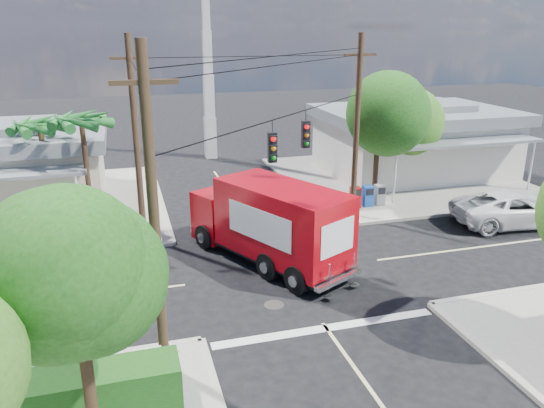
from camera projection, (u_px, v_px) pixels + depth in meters
name	position (u px, v px, depth m)	size (l,w,h in m)	color
ground	(286.00, 272.00, 21.00)	(120.00, 120.00, 0.00)	black
sidewalk_ne	(397.00, 178.00, 33.75)	(14.12, 14.12, 0.14)	gray
sidewalk_nw	(28.00, 209.00, 28.02)	(14.12, 14.12, 0.14)	gray
road_markings	(298.00, 289.00, 19.66)	(32.00, 32.00, 0.01)	beige
building_ne	(414.00, 139.00, 34.45)	(11.80, 10.20, 4.50)	silver
building_nw	(4.00, 164.00, 28.48)	(10.80, 10.20, 4.30)	beige
radio_tower	(208.00, 80.00, 37.55)	(0.80, 0.80, 17.00)	silver
tree_sw_front	(75.00, 277.00, 10.91)	(3.88, 3.78, 6.03)	#422D1C
tree_ne_front	(380.00, 117.00, 27.54)	(4.21, 4.14, 6.66)	#422D1C
tree_ne_back	(402.00, 119.00, 30.41)	(3.77, 3.66, 5.82)	#422D1C
palm_nw_front	(82.00, 123.00, 24.25)	(3.01, 3.08, 5.59)	#422D1C
palm_nw_back	(40.00, 128.00, 25.21)	(3.01, 3.08, 5.19)	#422D1C
utility_poles	(236.00, 150.00, 20.56)	(12.00, 10.68, 9.00)	#473321
picket_fence	(63.00, 377.00, 13.63)	(5.94, 0.06, 1.00)	silver
hedge_sw	(52.00, 398.00, 12.84)	(6.20, 1.20, 1.10)	#164112
vending_boxes	(367.00, 196.00, 28.14)	(1.90, 0.50, 1.10)	#A11114
delivery_truck	(270.00, 223.00, 21.35)	(5.56, 8.04, 3.40)	black
parked_car	(514.00, 209.00, 25.78)	(2.75, 5.95, 1.65)	silver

